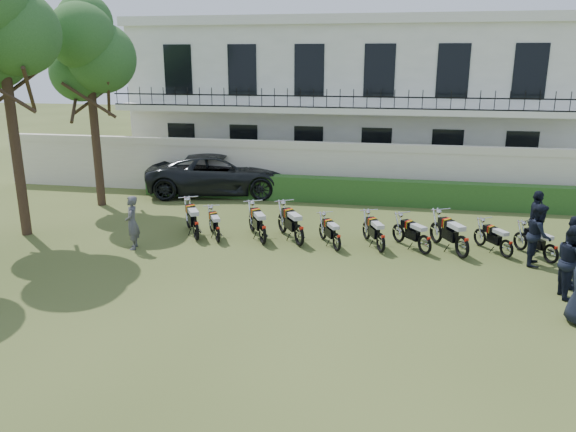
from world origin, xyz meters
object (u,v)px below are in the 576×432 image
motorcycle_4 (337,238)px  officer_4 (539,235)px  motorcycle_6 (425,240)px  motorcycle_8 (507,244)px  tree_west_near (88,50)px  officer_1 (572,261)px  motorcycle_1 (217,230)px  motorcycle_9 (551,249)px  inspector (132,223)px  motorcycle_0 (196,225)px  tree_west_mid (0,22)px  motorcycle_7 (463,241)px  officer_5 (535,220)px  motorcycle_2 (263,229)px  suv (221,174)px  motorcycle_3 (299,230)px  officer_2 (571,252)px  motorcycle_5 (381,238)px

motorcycle_4 → officer_4: size_ratio=0.89×
motorcycle_6 → motorcycle_8: (2.33, 0.16, -0.04)m
tree_west_near → motorcycle_4: tree_west_near is taller
motorcycle_6 → officer_4: bearing=-41.2°
officer_1 → officer_4: officer_1 is taller
motorcycle_6 → officer_4: 3.10m
motorcycle_1 → motorcycle_9: size_ratio=1.01×
inspector → motorcycle_0: bearing=103.9°
tree_west_mid → motorcycle_0: bearing=4.0°
motorcycle_7 → officer_5: officer_5 is taller
motorcycle_4 → motorcycle_7: (3.63, 0.06, 0.10)m
motorcycle_0 → motorcycle_1: size_ratio=1.18×
motorcycle_2 → motorcycle_6: bearing=-28.0°
officer_4 → motorcycle_2: bearing=101.9°
motorcycle_0 → motorcycle_7: (8.14, -0.08, 0.01)m
motorcycle_9 → inspector: 12.24m
tree_west_mid → motorcycle_4: 11.98m
officer_1 → inspector: bearing=79.7°
suv → officer_4: bearing=-132.3°
motorcycle_3 → officer_4: officer_4 is taller
motorcycle_2 → officer_1: size_ratio=1.02×
motorcycle_2 → motorcycle_9: 8.39m
inspector → tree_west_near: bearing=-161.5°
motorcycle_1 → motorcycle_3: (2.58, 0.15, 0.10)m
officer_1 → officer_2: (0.13, 0.57, 0.04)m
motorcycle_2 → officer_4: officer_4 is taller
motorcycle_1 → motorcycle_5: 5.08m
tree_west_near → suv: size_ratio=1.28×
motorcycle_8 → officer_5: size_ratio=0.81×
motorcycle_1 → motorcycle_5: (5.08, 0.02, 0.04)m
officer_4 → motorcycle_4: bearing=103.1°
motorcycle_0 → motorcycle_7: motorcycle_7 is taller
motorcycle_5 → motorcycle_7: motorcycle_7 is taller
motorcycle_0 → motorcycle_6: bearing=-29.8°
motorcycle_3 → officer_1: 7.53m
motorcycle_9 → motorcycle_7: bearing=150.0°
motorcycle_5 → motorcycle_8: motorcycle_5 is taller
tree_west_near → motorcycle_1: (5.96, -3.66, -5.45)m
motorcycle_9 → officer_5: bearing=69.0°
tree_west_mid → motorcycle_2: size_ratio=4.79×
tree_west_near → motorcycle_7: 14.86m
motorcycle_1 → motorcycle_4: motorcycle_1 is taller
suv → officer_5: (11.54, -5.17, 0.06)m
motorcycle_0 → motorcycle_5: motorcycle_0 is taller
motorcycle_6 → motorcycle_8: size_ratio=1.02×
suv → motorcycle_3: bearing=-156.8°
motorcycle_0 → officer_2: bearing=-39.6°
tree_west_near → suv: 7.02m
motorcycle_8 → motorcycle_0: bearing=149.3°
motorcycle_1 → officer_1: officer_1 is taller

